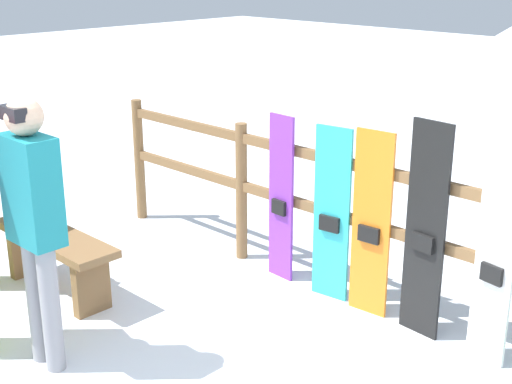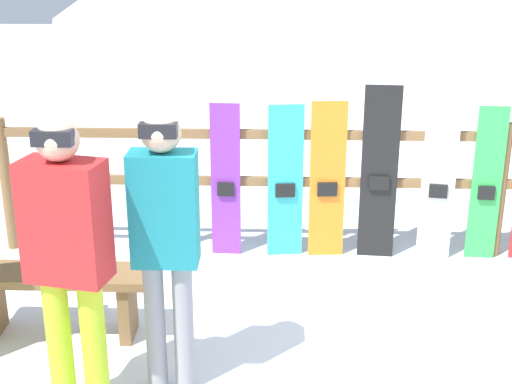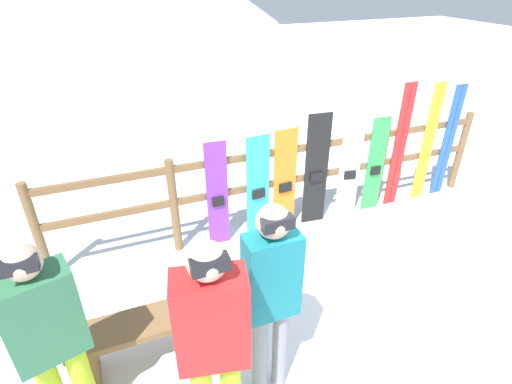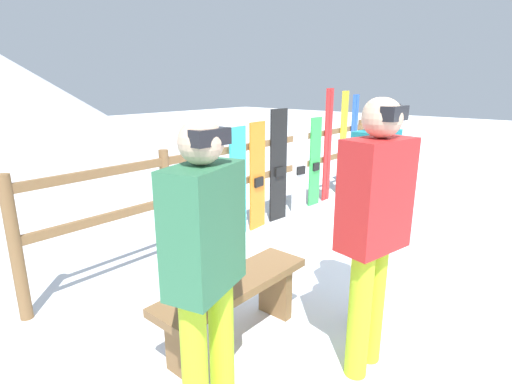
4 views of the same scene
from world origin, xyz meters
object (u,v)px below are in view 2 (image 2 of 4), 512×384
Objects in this scene: person_red at (68,250)px; snowboard_purple at (226,181)px; snowboard_orange at (327,181)px; snowboard_black_stripe at (379,174)px; snowboard_green at (486,185)px; snowboard_white at (438,183)px; snowboard_cyan at (285,182)px; bench at (58,289)px; person_teal at (165,232)px.

person_red is 2.42m from snowboard_purple.
snowboard_black_stripe reaches higher than snowboard_orange.
person_red reaches higher than snowboard_green.
snowboard_white is (1.84, 0.00, 0.01)m from snowboard_purple.
person_red reaches higher than snowboard_cyan.
snowboard_green is (0.41, -0.00, -0.01)m from snowboard_white.
snowboard_orange is (0.36, 0.00, 0.02)m from snowboard_cyan.
snowboard_green is at bearing -0.00° from snowboard_purple.
snowboard_white is at bearing -0.02° from snowboard_black_stripe.
snowboard_orange reaches higher than bench.
snowboard_orange is at bearing 36.57° from bench.
snowboard_black_stripe is at bearing 53.50° from person_teal.
person_teal is at bearing -34.39° from bench.
person_teal reaches higher than snowboard_black_stripe.
person_red is 1.17× the size of snowboard_black_stripe.
snowboard_orange is at bearing 180.00° from snowboard_white.
person_teal is 2.34m from snowboard_orange.
person_teal reaches higher than bench.
snowboard_green is at bearing 40.02° from person_teal.
person_red is at bearing -117.90° from snowboard_cyan.
snowboard_black_stripe is at bearing 31.16° from bench.
snowboard_purple is (0.19, 2.05, -0.37)m from person_teal.
snowboard_purple reaches higher than snowboard_green.
snowboard_cyan is 1.32m from snowboard_white.
snowboard_white is (0.95, -0.00, -0.00)m from snowboard_orange.
snowboard_orange is 1.01× the size of snowboard_white.
snowboard_black_stripe is 0.93m from snowboard_green.
bench is at bearing 145.61° from person_teal.
snowboard_black_stripe is (2.39, 1.45, 0.40)m from bench.
snowboard_cyan is 0.98× the size of snowboard_orange.
snowboard_cyan is 0.81m from snowboard_black_stripe.
snowboard_black_stripe reaches higher than snowboard_cyan.
snowboard_orange is (1.95, 1.45, 0.33)m from bench.
snowboard_green is (3.32, 1.45, 0.32)m from bench.
snowboard_white reaches higher than snowboard_green.
snowboard_black_stripe reaches higher than bench.
person_teal is (0.88, -0.60, 0.69)m from bench.
snowboard_cyan is at bearing -180.00° from snowboard_white.
bench is 1.27m from person_teal.
person_teal is 2.56m from snowboard_black_stripe.
snowboard_orange reaches higher than snowboard_cyan.
bench is 0.92× the size of snowboard_white.
bench is 2.17m from snowboard_cyan.
snowboard_cyan is (0.52, -0.00, -0.00)m from snowboard_purple.
snowboard_green is (2.25, -0.00, -0.00)m from snowboard_purple.
snowboard_purple is 1.01× the size of snowboard_cyan.
snowboard_white is (2.03, 2.05, -0.36)m from person_teal.
snowboard_purple is 0.98× the size of snowboard_orange.
snowboard_black_stripe is at bearing 48.61° from person_red.
person_teal is at bearing -117.65° from snowboard_orange.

